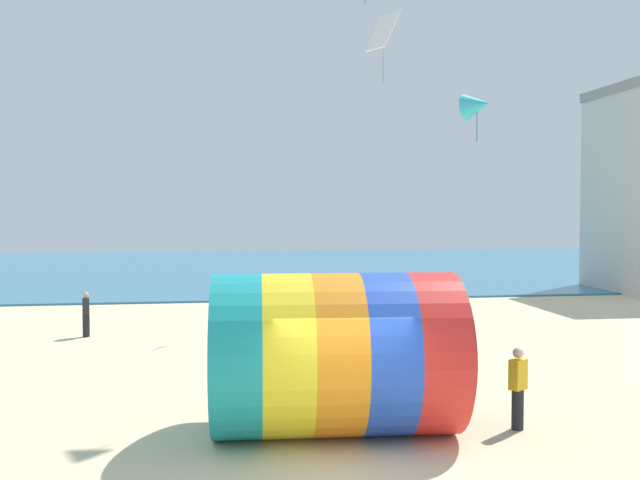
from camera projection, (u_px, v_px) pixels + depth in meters
name	position (u px, v px, depth m)	size (l,w,h in m)	color
ground_plane	(347.00, 463.00, 12.44)	(120.00, 120.00, 0.00)	beige
sea	(247.00, 267.00, 53.79)	(120.00, 40.00, 0.10)	teal
giant_inflatable_tube	(336.00, 354.00, 13.99)	(4.95, 3.43, 3.18)	teal
kite_handler	(518.00, 388.00, 14.29)	(0.42, 0.38, 1.67)	black
kite_cyan_delta	(477.00, 105.00, 24.63)	(1.34, 1.34, 1.74)	#2DB2C6
kite_white_diamond	(383.00, 32.00, 18.41)	(0.84, 0.94, 1.85)	white
bystander_near_water	(86.00, 314.00, 24.64)	(0.27, 0.39, 1.57)	black
bystander_mid_beach	(345.00, 323.00, 22.90)	(0.42, 0.37, 1.54)	#383D56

